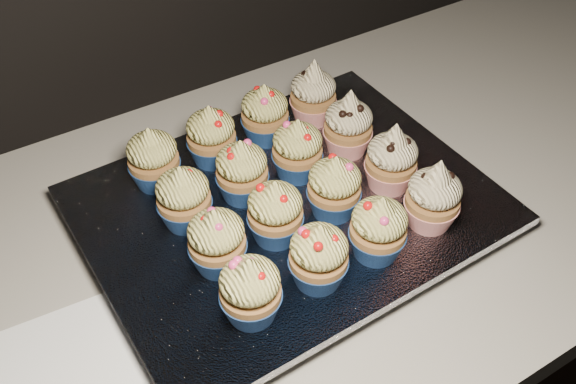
# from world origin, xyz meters

# --- Properties ---
(worktop) EXTENTS (2.44, 0.64, 0.04)m
(worktop) POSITION_xyz_m (0.00, 1.70, 0.88)
(worktop) COLOR beige
(worktop) RESTS_ON cabinet
(napkin) EXTENTS (0.17, 0.17, 0.00)m
(napkin) POSITION_xyz_m (-0.18, 1.62, 0.90)
(napkin) COLOR white
(napkin) RESTS_ON worktop
(baking_tray) EXTENTS (0.44, 0.34, 0.02)m
(baking_tray) POSITION_xyz_m (0.11, 1.69, 0.91)
(baking_tray) COLOR black
(baking_tray) RESTS_ON worktop
(foil_lining) EXTENTS (0.48, 0.38, 0.01)m
(foil_lining) POSITION_xyz_m (0.11, 1.69, 0.93)
(foil_lining) COLOR silver
(foil_lining) RESTS_ON baking_tray
(cupcake_0) EXTENTS (0.06, 0.06, 0.08)m
(cupcake_0) POSITION_xyz_m (-0.00, 1.57, 0.97)
(cupcake_0) COLOR navy
(cupcake_0) RESTS_ON foil_lining
(cupcake_1) EXTENTS (0.06, 0.06, 0.08)m
(cupcake_1) POSITION_xyz_m (0.08, 1.57, 0.97)
(cupcake_1) COLOR navy
(cupcake_1) RESTS_ON foil_lining
(cupcake_2) EXTENTS (0.06, 0.06, 0.08)m
(cupcake_2) POSITION_xyz_m (0.15, 1.57, 0.97)
(cupcake_2) COLOR navy
(cupcake_2) RESTS_ON foil_lining
(cupcake_3) EXTENTS (0.06, 0.06, 0.10)m
(cupcake_3) POSITION_xyz_m (0.23, 1.57, 0.97)
(cupcake_3) COLOR red
(cupcake_3) RESTS_ON foil_lining
(cupcake_4) EXTENTS (0.06, 0.06, 0.08)m
(cupcake_4) POSITION_xyz_m (-0.00, 1.64, 0.97)
(cupcake_4) COLOR navy
(cupcake_4) RESTS_ON foil_lining
(cupcake_5) EXTENTS (0.06, 0.06, 0.08)m
(cupcake_5) POSITION_xyz_m (0.07, 1.65, 0.97)
(cupcake_5) COLOR navy
(cupcake_5) RESTS_ON foil_lining
(cupcake_6) EXTENTS (0.06, 0.06, 0.08)m
(cupcake_6) POSITION_xyz_m (0.15, 1.65, 0.97)
(cupcake_6) COLOR navy
(cupcake_6) RESTS_ON foil_lining
(cupcake_7) EXTENTS (0.06, 0.06, 0.10)m
(cupcake_7) POSITION_xyz_m (0.23, 1.65, 0.97)
(cupcake_7) COLOR red
(cupcake_7) RESTS_ON foil_lining
(cupcake_8) EXTENTS (0.06, 0.06, 0.08)m
(cupcake_8) POSITION_xyz_m (-0.00, 1.72, 0.97)
(cupcake_8) COLOR navy
(cupcake_8) RESTS_ON foil_lining
(cupcake_9) EXTENTS (0.06, 0.06, 0.08)m
(cupcake_9) POSITION_xyz_m (0.07, 1.73, 0.97)
(cupcake_9) COLOR navy
(cupcake_9) RESTS_ON foil_lining
(cupcake_10) EXTENTS (0.06, 0.06, 0.08)m
(cupcake_10) POSITION_xyz_m (0.15, 1.72, 0.97)
(cupcake_10) COLOR navy
(cupcake_10) RESTS_ON foil_lining
(cupcake_11) EXTENTS (0.06, 0.06, 0.10)m
(cupcake_11) POSITION_xyz_m (0.23, 1.73, 0.97)
(cupcake_11) COLOR red
(cupcake_11) RESTS_ON foil_lining
(cupcake_12) EXTENTS (0.06, 0.06, 0.08)m
(cupcake_12) POSITION_xyz_m (-0.01, 1.80, 0.97)
(cupcake_12) COLOR navy
(cupcake_12) RESTS_ON foil_lining
(cupcake_13) EXTENTS (0.06, 0.06, 0.08)m
(cupcake_13) POSITION_xyz_m (0.07, 1.80, 0.97)
(cupcake_13) COLOR navy
(cupcake_13) RESTS_ON foil_lining
(cupcake_14) EXTENTS (0.06, 0.06, 0.08)m
(cupcake_14) POSITION_xyz_m (0.15, 1.81, 0.97)
(cupcake_14) COLOR navy
(cupcake_14) RESTS_ON foil_lining
(cupcake_15) EXTENTS (0.06, 0.06, 0.10)m
(cupcake_15) POSITION_xyz_m (0.23, 1.81, 0.97)
(cupcake_15) COLOR red
(cupcake_15) RESTS_ON foil_lining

